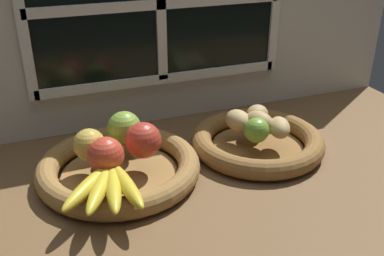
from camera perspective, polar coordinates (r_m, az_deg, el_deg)
name	(u,v)px	position (r cm, az deg, el deg)	size (l,w,h in cm)	color
ground_plane	(202,176)	(98.56, 1.30, -6.18)	(140.00, 90.00, 3.00)	brown
back_wall	(158,15)	(113.75, -4.37, 14.27)	(140.00, 4.60, 55.00)	silver
fruit_bowl_left	(119,168)	(95.74, -9.37, -5.06)	(34.65, 34.65, 4.64)	olive
fruit_bowl_right	(257,142)	(105.92, 8.43, -1.73)	(31.21, 31.21, 4.64)	brown
apple_green_back	(124,128)	(98.28, -8.71, 0.00)	(7.48, 7.48, 7.48)	#7AA338
apple_golden_left	(89,145)	(93.60, -13.10, -2.09)	(6.69, 6.69, 6.69)	gold
apple_red_right	(143,140)	(92.33, -6.31, -1.59)	(7.66, 7.66, 7.66)	#B73828
apple_red_front	(106,155)	(88.40, -11.04, -3.44)	(7.26, 7.26, 7.26)	#CC422D
banana_bunch_front	(107,185)	(83.15, -10.85, -7.27)	(15.28, 17.93, 2.84)	gold
potato_large	(259,122)	(103.67, 8.61, 0.74)	(7.45, 5.17, 5.14)	tan
potato_small	(279,127)	(102.83, 11.20, 0.07)	(7.55, 4.68, 4.41)	tan
potato_oblong	(238,120)	(104.44, 5.94, 1.00)	(7.06, 5.41, 4.80)	tan
potato_back	(257,114)	(108.52, 8.40, 1.77)	(6.09, 5.23, 4.51)	tan
lime_near	(257,131)	(99.03, 8.37, -0.34)	(5.67, 5.67, 5.67)	#6B9E33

